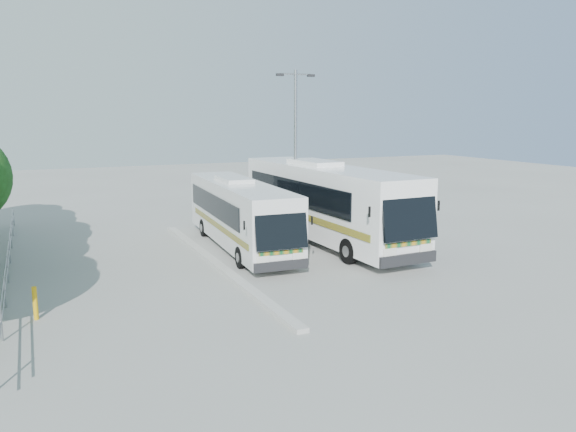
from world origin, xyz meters
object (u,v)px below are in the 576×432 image
bollard (35,303)px  lamppost (295,146)px  coach_main (240,212)px  coach_adjacent (325,200)px

bollard → lamppost: bearing=32.2°
bollard → coach_main: bearing=35.2°
coach_adjacent → lamppost: lamppost is taller
coach_main → bollard: bearing=-141.5°
coach_main → coach_adjacent: coach_adjacent is taller
coach_main → bollard: coach_main is taller
coach_main → lamppost: bearing=27.3°
coach_main → coach_adjacent: 4.27m
coach_adjacent → lamppost: (-0.63, 2.02, 2.57)m
coach_adjacent → lamppost: bearing=106.1°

